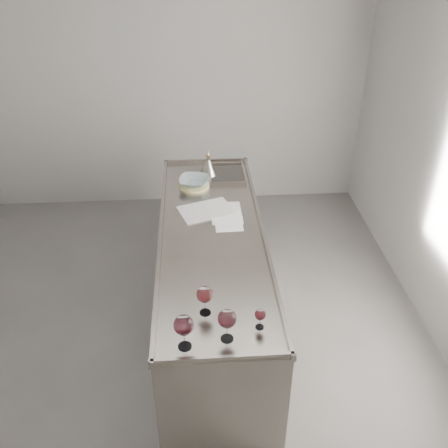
{
  "coord_description": "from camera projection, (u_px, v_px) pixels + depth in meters",
  "views": [
    {
      "loc": [
        0.38,
        -2.69,
        2.93
      ],
      "look_at": [
        0.59,
        0.3,
        1.02
      ],
      "focal_mm": 40.0,
      "sensor_mm": 36.0,
      "label": 1
    }
  ],
  "objects": [
    {
      "name": "room_shell",
      "position": [
        132.0,
        201.0,
        3.06
      ],
      "size": [
        4.54,
        5.04,
        2.84
      ],
      "color": "#585653",
      "rests_on": "ground"
    },
    {
      "name": "counter",
      "position": [
        213.0,
        284.0,
        3.84
      ],
      "size": [
        0.77,
        2.42,
        0.97
      ],
      "color": "gray",
      "rests_on": "ground"
    },
    {
      "name": "wine_glass_left",
      "position": [
        184.0,
        326.0,
        2.59
      ],
      "size": [
        0.11,
        0.11,
        0.21
      ],
      "rotation": [
        0.0,
        0.0,
        0.16
      ],
      "color": "white",
      "rests_on": "counter"
    },
    {
      "name": "wine_glass_middle",
      "position": [
        205.0,
        295.0,
        2.82
      ],
      "size": [
        0.1,
        0.1,
        0.19
      ],
      "rotation": [
        0.0,
        0.0,
        -0.03
      ],
      "color": "white",
      "rests_on": "counter"
    },
    {
      "name": "wine_glass_right",
      "position": [
        227.0,
        319.0,
        2.64
      ],
      "size": [
        0.1,
        0.1,
        0.2
      ],
      "rotation": [
        0.0,
        0.0,
        -0.17
      ],
      "color": "white",
      "rests_on": "counter"
    },
    {
      "name": "wine_glass_small",
      "position": [
        260.0,
        315.0,
        2.74
      ],
      "size": [
        0.06,
        0.06,
        0.13
      ],
      "rotation": [
        0.0,
        0.0,
        -0.02
      ],
      "color": "white",
      "rests_on": "counter"
    },
    {
      "name": "notebook",
      "position": [
        206.0,
        210.0,
        3.85
      ],
      "size": [
        0.46,
        0.39,
        0.02
      ],
      "rotation": [
        0.0,
        0.0,
        0.33
      ],
      "color": "silver",
      "rests_on": "counter"
    },
    {
      "name": "loose_paper_top",
      "position": [
        226.0,
        213.0,
        3.83
      ],
      "size": [
        0.24,
        0.34,
        0.0
      ],
      "primitive_type": "cube",
      "rotation": [
        0.0,
        0.0,
        0.01
      ],
      "color": "silver",
      "rests_on": "counter"
    },
    {
      "name": "loose_paper_under",
      "position": [
        228.0,
        221.0,
        3.73
      ],
      "size": [
        0.21,
        0.29,
        0.0
      ],
      "primitive_type": "cube",
      "rotation": [
        0.0,
        0.0,
        0.01
      ],
      "color": "white",
      "rests_on": "counter"
    },
    {
      "name": "trivet",
      "position": [
        194.0,
        186.0,
        4.19
      ],
      "size": [
        0.27,
        0.27,
        0.02
      ],
      "primitive_type": "cylinder",
      "rotation": [
        0.0,
        0.0,
        0.09
      ],
      "color": "#CDC685",
      "rests_on": "counter"
    },
    {
      "name": "ceramic_bowl",
      "position": [
        194.0,
        181.0,
        4.17
      ],
      "size": [
        0.29,
        0.29,
        0.06
      ],
      "primitive_type": "imported",
      "rotation": [
        0.0,
        0.0,
        -0.19
      ],
      "color": "#879A9D",
      "rests_on": "trivet"
    },
    {
      "name": "wine_funnel",
      "position": [
        208.0,
        167.0,
        4.35
      ],
      "size": [
        0.16,
        0.16,
        0.23
      ],
      "rotation": [
        0.0,
        0.0,
        -0.22
      ],
      "color": "#A59B93",
      "rests_on": "counter"
    }
  ]
}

